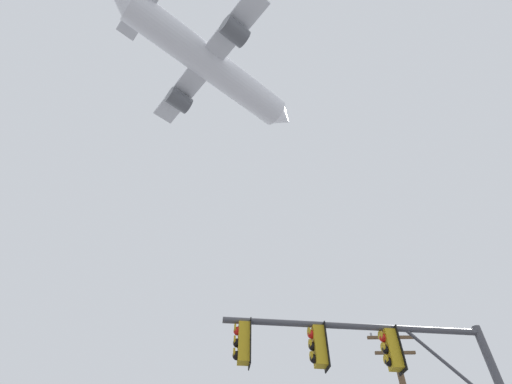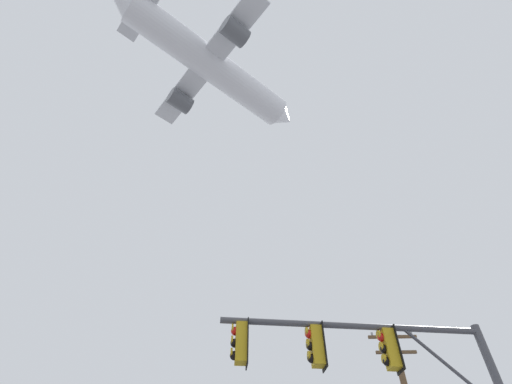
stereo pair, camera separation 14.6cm
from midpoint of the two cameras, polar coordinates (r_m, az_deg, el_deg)
name	(u,v)px [view 1 (the left image)]	position (r m, az deg, el deg)	size (l,w,h in m)	color
signal_pole_near	(390,378)	(9.90, 19.00, -24.80)	(6.43, 1.09, 5.93)	#4C4C51
airplane	(210,65)	(47.90, -6.96, 18.36)	(21.45, 19.56, 7.05)	white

